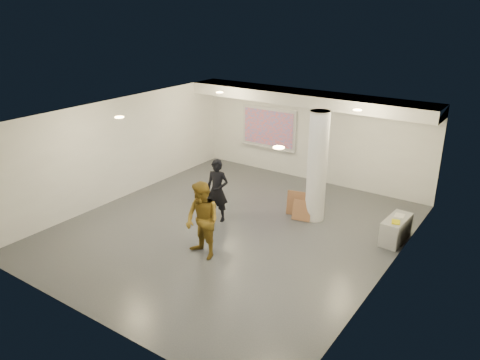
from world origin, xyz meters
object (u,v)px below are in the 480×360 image
Objects in this scene: credenza at (396,230)px; man at (202,221)px; projection_screen at (269,128)px; column at (317,167)px; woman at (217,190)px.

credenza is 4.80m from man.
column is at bearing -40.56° from projection_screen.
woman reaches higher than credenza.
man reaches higher than credenza.
projection_screen is 1.15× the size of man.
projection_screen is 4.35m from woman.
column is at bearing -177.09° from credenza.
woman is at bearing -77.12° from projection_screen.
column is at bearing 22.00° from woman.
column reaches higher than man.
man is (-3.45, -3.28, 0.60)m from credenza.
credenza is at bearing -0.51° from column.
woman is (0.96, -4.19, -0.67)m from projection_screen.
column is 2.71m from woman.
man is (0.91, -1.76, 0.06)m from woman.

